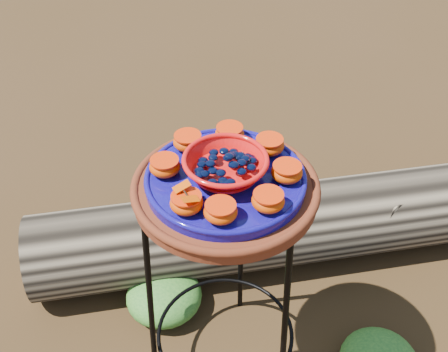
% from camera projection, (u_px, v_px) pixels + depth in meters
% --- Properties ---
extents(plant_stand, '(0.44, 0.44, 0.70)m').
position_uv_depth(plant_stand, '(225.00, 290.00, 1.54)').
color(plant_stand, black).
rests_on(plant_stand, ground).
extents(terracotta_saucer, '(0.43, 0.43, 0.03)m').
position_uv_depth(terracotta_saucer, '(225.00, 190.00, 1.30)').
color(terracotta_saucer, '#492514').
rests_on(terracotta_saucer, plant_stand).
extents(cobalt_plate, '(0.37, 0.37, 0.02)m').
position_uv_depth(cobalt_plate, '(225.00, 180.00, 1.28)').
color(cobalt_plate, '#070058').
rests_on(cobalt_plate, terracotta_saucer).
extents(red_bowl, '(0.18, 0.18, 0.05)m').
position_uv_depth(red_bowl, '(225.00, 167.00, 1.26)').
color(red_bowl, red).
rests_on(red_bowl, cobalt_plate).
extents(glass_gems, '(0.14, 0.14, 0.02)m').
position_uv_depth(glass_gems, '(225.00, 154.00, 1.24)').
color(glass_gems, black).
rests_on(glass_gems, red_bowl).
extents(orange_half_0, '(0.07, 0.07, 0.04)m').
position_uv_depth(orange_half_0, '(187.00, 203.00, 1.18)').
color(orange_half_0, '#A81600').
rests_on(orange_half_0, cobalt_plate).
extents(orange_half_1, '(0.07, 0.07, 0.04)m').
position_uv_depth(orange_half_1, '(221.00, 212.00, 1.16)').
color(orange_half_1, '#A81600').
rests_on(orange_half_1, cobalt_plate).
extents(orange_half_2, '(0.07, 0.07, 0.04)m').
position_uv_depth(orange_half_2, '(268.00, 201.00, 1.18)').
color(orange_half_2, '#A81600').
rests_on(orange_half_2, cobalt_plate).
extents(orange_half_3, '(0.07, 0.07, 0.04)m').
position_uv_depth(orange_half_3, '(287.00, 172.00, 1.26)').
color(orange_half_3, '#A81600').
rests_on(orange_half_3, cobalt_plate).
extents(orange_half_4, '(0.07, 0.07, 0.04)m').
position_uv_depth(orange_half_4, '(269.00, 145.00, 1.33)').
color(orange_half_4, '#A81600').
rests_on(orange_half_4, cobalt_plate).
extents(orange_half_5, '(0.07, 0.07, 0.04)m').
position_uv_depth(orange_half_5, '(230.00, 134.00, 1.37)').
color(orange_half_5, '#A81600').
rests_on(orange_half_5, cobalt_plate).
extents(orange_half_6, '(0.07, 0.07, 0.04)m').
position_uv_depth(orange_half_6, '(188.00, 142.00, 1.34)').
color(orange_half_6, '#A81600').
rests_on(orange_half_6, cobalt_plate).
extents(orange_half_7, '(0.07, 0.07, 0.04)m').
position_uv_depth(orange_half_7, '(165.00, 166.00, 1.27)').
color(orange_half_7, '#A81600').
rests_on(orange_half_7, cobalt_plate).
extents(butterfly, '(0.09, 0.09, 0.01)m').
position_uv_depth(butterfly, '(186.00, 193.00, 1.16)').
color(butterfly, '#C53F00').
rests_on(butterfly, orange_half_0).
extents(driftwood_log, '(1.61, 1.02, 0.30)m').
position_uv_depth(driftwood_log, '(258.00, 228.00, 2.00)').
color(driftwood_log, black).
rests_on(driftwood_log, ground).
extents(foliage_left, '(0.26, 0.26, 0.13)m').
position_uv_depth(foliage_left, '(164.00, 295.00, 1.88)').
color(foliage_left, '#1D541B').
rests_on(foliage_left, ground).
extents(foliage_back, '(0.33, 0.33, 0.17)m').
position_uv_depth(foliage_back, '(196.00, 208.00, 2.18)').
color(foliage_back, '#1D541B').
rests_on(foliage_back, ground).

